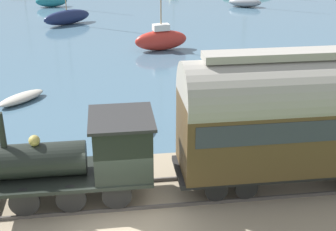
# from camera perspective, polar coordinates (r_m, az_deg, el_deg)

# --- Properties ---
(rail_embankment) EXTENTS (5.72, 56.00, 0.64)m
(rail_embankment) POSITION_cam_1_polar(r_m,az_deg,el_deg) (16.25, -5.34, -10.56)
(rail_embankment) COLOR gray
(rail_embankment) RESTS_ON ground
(steam_locomotive) EXTENTS (2.23, 5.77, 3.17)m
(steam_locomotive) POSITION_cam_1_polar(r_m,az_deg,el_deg) (15.26, -9.96, -4.72)
(steam_locomotive) COLOR black
(steam_locomotive) RESTS_ON rail_embankment
(passenger_coach) EXTENTS (2.40, 8.07, 4.77)m
(passenger_coach) POSITION_cam_1_polar(r_m,az_deg,el_deg) (15.98, 15.49, 0.28)
(passenger_coach) COLOR black
(passenger_coach) RESTS_ON rail_embankment
(sailboat_navy) EXTENTS (3.39, 4.35, 7.94)m
(sailboat_navy) POSITION_cam_1_polar(r_m,az_deg,el_deg) (43.42, -12.21, 11.69)
(sailboat_navy) COLOR #192347
(sailboat_navy) RESTS_ON harbor_water
(sailboat_red) EXTENTS (1.75, 4.02, 9.58)m
(sailboat_red) POSITION_cam_1_polar(r_m,az_deg,el_deg) (34.31, -0.85, 9.34)
(sailboat_red) COLOR #B72D23
(sailboat_red) RESTS_ON harbor_water
(sailboat_gray) EXTENTS (2.64, 3.70, 8.46)m
(sailboat_gray) POSITION_cam_1_polar(r_m,az_deg,el_deg) (51.25, 9.37, 13.54)
(sailboat_gray) COLOR gray
(sailboat_gray) RESTS_ON harbor_water
(sailboat_teal) EXTENTS (1.31, 3.32, 9.61)m
(sailboat_teal) POSITION_cam_1_polar(r_m,az_deg,el_deg) (52.07, -14.04, 13.49)
(sailboat_teal) COLOR #1E707A
(sailboat_teal) RESTS_ON harbor_water
(rowboat_far_out) EXTENTS (1.27, 2.95, 0.36)m
(rowboat_far_out) POSITION_cam_1_polar(r_m,az_deg,el_deg) (22.44, 7.45, -0.68)
(rowboat_far_out) COLOR beige
(rowboat_far_out) RESTS_ON harbor_water
(rowboat_off_pier) EXTENTS (2.90, 2.52, 0.35)m
(rowboat_off_pier) POSITION_cam_1_polar(r_m,az_deg,el_deg) (29.26, 13.22, 4.78)
(rowboat_off_pier) COLOR silver
(rowboat_off_pier) RESTS_ON harbor_water
(rowboat_mid_harbor) EXTENTS (2.70, 2.62, 0.44)m
(rowboat_mid_harbor) POSITION_cam_1_polar(r_m,az_deg,el_deg) (26.08, -17.46, 2.05)
(rowboat_mid_harbor) COLOR #B7B2A3
(rowboat_mid_harbor) RESTS_ON harbor_water
(rowboat_near_shore) EXTENTS (2.09, 1.91, 0.37)m
(rowboat_near_shore) POSITION_cam_1_polar(r_m,az_deg,el_deg) (21.24, -3.70, -1.96)
(rowboat_near_shore) COLOR #B7B2A3
(rowboat_near_shore) RESTS_ON harbor_water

